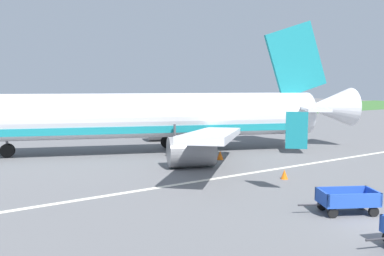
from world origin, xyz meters
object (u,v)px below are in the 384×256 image
Objects in this scene: airplane at (153,117)px; baggage_cart_second_in_row at (347,200)px; traffic_cone_near_plane at (220,155)px; traffic_cone_mid_apron at (284,174)px.

airplane reaches higher than baggage_cart_second_in_row.
airplane is 19.41m from baggage_cart_second_in_row.
airplane is 52.86× the size of traffic_cone_near_plane.
baggage_cart_second_in_row is at bearing -102.89° from traffic_cone_near_plane.
traffic_cone_near_plane is 1.17× the size of traffic_cone_mid_apron.
airplane is at bearing 116.10° from traffic_cone_near_plane.
baggage_cart_second_in_row is 6.78m from traffic_cone_mid_apron.
baggage_cart_second_in_row is 5.98× the size of traffic_cone_mid_apron.
traffic_cone_near_plane is at bearing -63.90° from airplane.
traffic_cone_near_plane is (3.11, 13.58, -0.26)m from baggage_cart_second_in_row.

